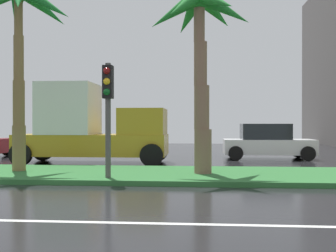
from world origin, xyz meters
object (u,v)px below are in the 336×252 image
at_px(palm_tree_centre, 201,27).
at_px(box_truck_lead, 91,128).
at_px(car_in_traffic_third, 267,142).
at_px(traffic_signal_median_right, 108,99).
at_px(palm_tree_centre_left, 19,15).

relative_size(palm_tree_centre, box_truck_lead, 0.96).
bearing_deg(box_truck_lead, palm_tree_centre, -41.72).
relative_size(palm_tree_centre, car_in_traffic_third, 1.42).
bearing_deg(box_truck_lead, car_in_traffic_third, 19.22).
xyz_separation_m(palm_tree_centre, car_in_traffic_third, (3.26, 6.98, -3.98)).
relative_size(palm_tree_centre, traffic_signal_median_right, 1.83).
xyz_separation_m(palm_tree_centre, box_truck_lead, (-4.71, 4.20, -3.26)).
xyz_separation_m(palm_tree_centre_left, car_in_traffic_third, (9.35, 6.77, -4.56)).
height_order(palm_tree_centre_left, box_truck_lead, palm_tree_centre_left).
xyz_separation_m(box_truck_lead, car_in_traffic_third, (7.98, 2.78, -0.72)).
bearing_deg(palm_tree_centre_left, palm_tree_centre, -1.97).
distance_m(palm_tree_centre, traffic_signal_median_right, 3.82).
height_order(palm_tree_centre_left, palm_tree_centre, palm_tree_centre_left).
bearing_deg(palm_tree_centre, car_in_traffic_third, 64.95).
bearing_deg(palm_tree_centre, traffic_signal_median_right, -153.80).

